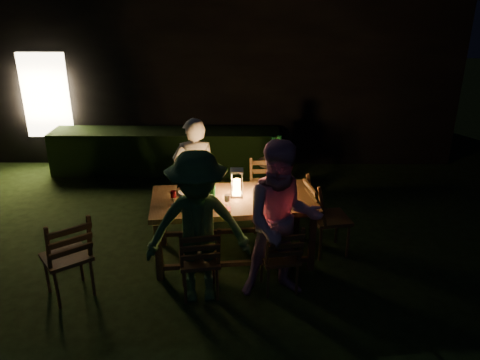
{
  "coord_description": "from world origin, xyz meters",
  "views": [
    {
      "loc": [
        0.98,
        -4.55,
        3.19
      ],
      "look_at": [
        0.92,
        0.94,
        0.97
      ],
      "focal_mm": 35.0,
      "sensor_mm": 36.0,
      "label": 1
    }
  ],
  "objects_px": {
    "chair_near_left": "(200,272)",
    "person_house_side": "(195,176)",
    "ice_bucket": "(276,154)",
    "chair_spare": "(69,270)",
    "lantern": "(237,184)",
    "side_table": "(276,166)",
    "dining_table": "(233,204)",
    "bottle_table": "(213,188)",
    "chair_end": "(328,229)",
    "chair_far_right": "(266,207)",
    "chair_near_right": "(280,269)",
    "bottle_bucket_a": "(273,152)",
    "person_opp_right": "(282,221)",
    "chair_far_left": "(197,213)",
    "person_opp_left": "(198,229)",
    "bottle_bucket_b": "(279,150)"
  },
  "relations": [
    {
      "from": "chair_near_right",
      "to": "bottle_bucket_b",
      "type": "xyz_separation_m",
      "value": [
        0.13,
        2.32,
        0.64
      ]
    },
    {
      "from": "person_opp_right",
      "to": "person_opp_left",
      "type": "distance_m",
      "value": 0.9
    },
    {
      "from": "dining_table",
      "to": "person_opp_right",
      "type": "distance_m",
      "value": 0.95
    },
    {
      "from": "chair_near_left",
      "to": "chair_near_right",
      "type": "bearing_deg",
      "value": -3.58
    },
    {
      "from": "chair_near_left",
      "to": "person_house_side",
      "type": "bearing_deg",
      "value": 86.39
    },
    {
      "from": "person_opp_right",
      "to": "bottle_bucket_a",
      "type": "bearing_deg",
      "value": 82.51
    },
    {
      "from": "chair_near_left",
      "to": "bottle_table",
      "type": "height_order",
      "value": "bottle_table"
    },
    {
      "from": "chair_near_right",
      "to": "person_opp_right",
      "type": "xyz_separation_m",
      "value": [
        0.0,
        -0.05,
        0.62
      ]
    },
    {
      "from": "chair_near_left",
      "to": "bottle_table",
      "type": "xyz_separation_m",
      "value": [
        0.1,
        0.79,
        0.68
      ]
    },
    {
      "from": "chair_near_right",
      "to": "chair_end",
      "type": "bearing_deg",
      "value": 40.14
    },
    {
      "from": "chair_end",
      "to": "bottle_bucket_a",
      "type": "height_order",
      "value": "bottle_bucket_a"
    },
    {
      "from": "person_opp_left",
      "to": "bottle_bucket_a",
      "type": "distance_m",
      "value": 2.57
    },
    {
      "from": "ice_bucket",
      "to": "chair_spare",
      "type": "bearing_deg",
      "value": -135.04
    },
    {
      "from": "dining_table",
      "to": "bottle_bucket_b",
      "type": "bearing_deg",
      "value": 60.55
    },
    {
      "from": "person_opp_right",
      "to": "chair_end",
      "type": "bearing_deg",
      "value": 46.45
    },
    {
      "from": "chair_end",
      "to": "ice_bucket",
      "type": "height_order",
      "value": "chair_end"
    },
    {
      "from": "chair_end",
      "to": "ice_bucket",
      "type": "xyz_separation_m",
      "value": [
        -0.6,
        1.42,
        0.54
      ]
    },
    {
      "from": "lantern",
      "to": "chair_end",
      "type": "bearing_deg",
      "value": 4.44
    },
    {
      "from": "chair_near_left",
      "to": "chair_near_right",
      "type": "xyz_separation_m",
      "value": [
        0.89,
        0.11,
        -0.02
      ]
    },
    {
      "from": "chair_near_right",
      "to": "person_house_side",
      "type": "distance_m",
      "value": 1.91
    },
    {
      "from": "chair_spare",
      "to": "person_opp_left",
      "type": "height_order",
      "value": "person_opp_left"
    },
    {
      "from": "lantern",
      "to": "dining_table",
      "type": "bearing_deg",
      "value": -128.05
    },
    {
      "from": "person_opp_right",
      "to": "lantern",
      "type": "relative_size",
      "value": 5.14
    },
    {
      "from": "chair_near_right",
      "to": "bottle_table",
      "type": "distance_m",
      "value": 1.25
    },
    {
      "from": "person_opp_left",
      "to": "ice_bucket",
      "type": "distance_m",
      "value": 2.62
    },
    {
      "from": "ice_bucket",
      "to": "chair_far_left",
      "type": "bearing_deg",
      "value": -143.3
    },
    {
      "from": "chair_spare",
      "to": "bottle_bucket_b",
      "type": "height_order",
      "value": "bottle_bucket_b"
    },
    {
      "from": "person_opp_left",
      "to": "lantern",
      "type": "xyz_separation_m",
      "value": [
        0.39,
        0.92,
        0.13
      ]
    },
    {
      "from": "chair_spare",
      "to": "side_table",
      "type": "height_order",
      "value": "chair_spare"
    },
    {
      "from": "ice_bucket",
      "to": "chair_near_right",
      "type": "bearing_deg",
      "value": -91.91
    },
    {
      "from": "dining_table",
      "to": "person_house_side",
      "type": "distance_m",
      "value": 0.94
    },
    {
      "from": "bottle_bucket_b",
      "to": "side_table",
      "type": "bearing_deg",
      "value": -141.34
    },
    {
      "from": "lantern",
      "to": "person_house_side",
      "type": "bearing_deg",
      "value": 129.95
    },
    {
      "from": "chair_near_right",
      "to": "chair_spare",
      "type": "bearing_deg",
      "value": 171.83
    },
    {
      "from": "bottle_table",
      "to": "bottle_bucket_a",
      "type": "distance_m",
      "value": 1.76
    },
    {
      "from": "chair_far_right",
      "to": "bottle_table",
      "type": "distance_m",
      "value": 1.29
    },
    {
      "from": "ice_bucket",
      "to": "dining_table",
      "type": "bearing_deg",
      "value": -111.45
    },
    {
      "from": "person_house_side",
      "to": "side_table",
      "type": "bearing_deg",
      "value": -152.05
    },
    {
      "from": "chair_near_left",
      "to": "bottle_bucket_b",
      "type": "xyz_separation_m",
      "value": [
        1.02,
        2.43,
        0.62
      ]
    },
    {
      "from": "chair_near_right",
      "to": "chair_spare",
      "type": "distance_m",
      "value": 2.35
    },
    {
      "from": "bottle_table",
      "to": "side_table",
      "type": "distance_m",
      "value": 1.85
    },
    {
      "from": "chair_far_right",
      "to": "ice_bucket",
      "type": "xyz_separation_m",
      "value": [
        0.16,
        0.74,
        0.55
      ]
    },
    {
      "from": "chair_far_left",
      "to": "bottle_bucket_a",
      "type": "bearing_deg",
      "value": -152.55
    },
    {
      "from": "bottle_bucket_a",
      "to": "chair_near_right",
      "type": "bearing_deg",
      "value": -90.67
    },
    {
      "from": "dining_table",
      "to": "person_opp_right",
      "type": "xyz_separation_m",
      "value": [
        0.55,
        -0.76,
        0.15
      ]
    },
    {
      "from": "chair_near_left",
      "to": "chair_near_right",
      "type": "distance_m",
      "value": 0.9
    },
    {
      "from": "ice_bucket",
      "to": "person_opp_left",
      "type": "bearing_deg",
      "value": -111.58
    },
    {
      "from": "chair_far_right",
      "to": "person_house_side",
      "type": "height_order",
      "value": "person_house_side"
    },
    {
      "from": "chair_near_left",
      "to": "person_house_side",
      "type": "height_order",
      "value": "person_house_side"
    },
    {
      "from": "person_opp_left",
      "to": "side_table",
      "type": "xyz_separation_m",
      "value": [
        0.96,
        2.44,
        -0.2
      ]
    }
  ]
}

